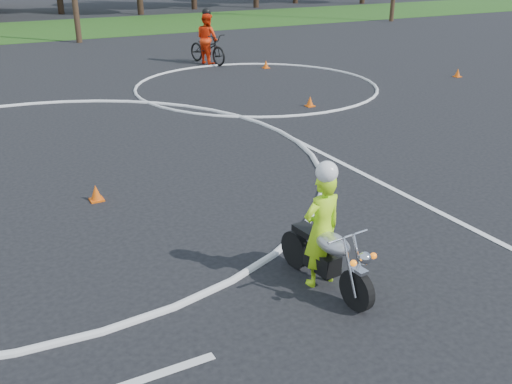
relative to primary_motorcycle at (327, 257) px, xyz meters
name	(u,v)px	position (x,y,z in m)	size (l,w,h in m)	color
ground	(54,232)	(-2.91, 3.41, -0.46)	(120.00, 120.00, 0.00)	black
course_markings	(114,140)	(-0.74, 7.77, -0.45)	(19.05, 19.05, 0.12)	silver
primary_motorcycle	(327,257)	(0.00, 0.00, 0.00)	(0.63, 1.81, 0.95)	black
rider_primary_grp	(322,226)	(-0.01, 0.13, 0.39)	(0.61, 0.43, 1.76)	#B7FC1A
rider_second_grp	(207,44)	(5.38, 16.05, 0.30)	(1.27, 2.36, 2.16)	black
traffic_cones	(218,106)	(2.59, 9.03, -0.33)	(21.82, 9.94, 0.30)	#EC590C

